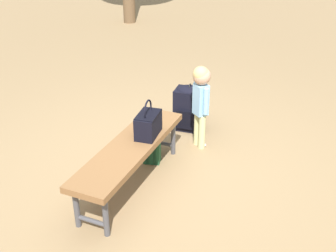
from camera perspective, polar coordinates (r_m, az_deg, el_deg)
name	(u,v)px	position (r m, az deg, el deg)	size (l,w,h in m)	color
ground_plane	(165,167)	(4.38, -0.35, -5.59)	(40.00, 40.00, 0.00)	#8C704C
park_bench	(130,150)	(3.92, -5.15, -3.32)	(1.61, 0.46, 0.45)	brown
handbag	(148,123)	(3.98, -2.71, 0.35)	(0.33, 0.21, 0.37)	black
child_standing	(201,94)	(4.48, 4.49, 4.30)	(0.19, 0.21, 0.95)	#CCCC8C
backpack_large	(189,107)	(5.00, 2.93, 2.66)	(0.32, 0.36, 0.58)	black
backpack_small	(152,150)	(4.39, -2.19, -3.29)	(0.17, 0.19, 0.29)	#1E4C2D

